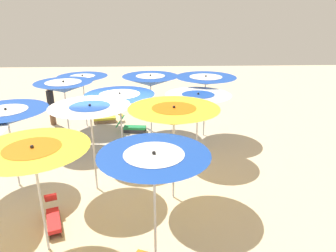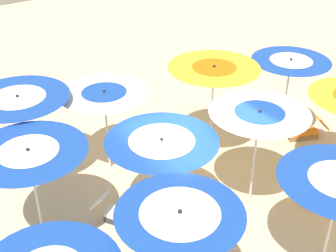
{
  "view_description": "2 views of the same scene",
  "coord_description": "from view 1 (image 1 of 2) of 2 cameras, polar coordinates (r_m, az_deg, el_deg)",
  "views": [
    {
      "loc": [
        1.2,
        -9.02,
        4.79
      ],
      "look_at": [
        1.57,
        -0.19,
        1.46
      ],
      "focal_mm": 33.71,
      "sensor_mm": 36.0,
      "label": 1
    },
    {
      "loc": [
        -6.23,
        5.0,
        7.07
      ],
      "look_at": [
        1.54,
        -0.33,
        1.4
      ],
      "focal_mm": 49.69,
      "sensor_mm": 36.0,
      "label": 2
    }
  ],
  "objects": [
    {
      "name": "beach_umbrella_6",
      "position": [
        10.3,
        -8.68,
        4.72
      ],
      "size": [
        2.25,
        2.25,
        2.26
      ],
      "color": "silver",
      "rests_on": "ground"
    },
    {
      "name": "beach_umbrella_5",
      "position": [
        8.37,
        -13.88,
        2.56
      ],
      "size": [
        2.1,
        2.1,
        2.49
      ],
      "color": "silver",
      "rests_on": "ground"
    },
    {
      "name": "beach_umbrella_3",
      "position": [
        12.06,
        6.83,
        8.15
      ],
      "size": [
        2.29,
        2.29,
        2.42
      ],
      "color": "silver",
      "rests_on": "ground"
    },
    {
      "name": "beach_umbrella_9",
      "position": [
        9.4,
        -27.13,
        1.46
      ],
      "size": [
        2.18,
        2.18,
        2.33
      ],
      "color": "silver",
      "rests_on": "ground"
    },
    {
      "name": "lounger_0",
      "position": [
        12.1,
        -21.16,
        -3.15
      ],
      "size": [
        1.06,
        1.11,
        0.56
      ],
      "rotation": [
        0.0,
        0.0,
        7.11
      ],
      "color": "olive",
      "rests_on": "ground"
    },
    {
      "name": "lounger_5",
      "position": [
        11.5,
        -4.64,
        -2.87
      ],
      "size": [
        1.2,
        0.95,
        0.65
      ],
      "rotation": [
        0.0,
        0.0,
        3.71
      ],
      "color": "#333338",
      "rests_on": "ground"
    },
    {
      "name": "beach_umbrella_1",
      "position": [
        7.69,
        1.07,
        1.77
      ],
      "size": [
        2.25,
        2.25,
        2.58
      ],
      "color": "silver",
      "rests_on": "ground"
    },
    {
      "name": "lounger_1",
      "position": [
        12.97,
        -6.48,
        -0.17
      ],
      "size": [
        1.24,
        0.47,
        0.67
      ],
      "rotation": [
        0.0,
        0.0,
        6.17
      ],
      "color": "#333338",
      "rests_on": "ground"
    },
    {
      "name": "lounger_3",
      "position": [
        8.12,
        -20.05,
        -15.22
      ],
      "size": [
        0.72,
        1.3,
        0.62
      ],
      "rotation": [
        0.0,
        0.0,
        5.06
      ],
      "color": "olive",
      "rests_on": "ground"
    },
    {
      "name": "beach_ball",
      "position": [
        11.03,
        -4.82,
        -4.42
      ],
      "size": [
        0.27,
        0.27,
        0.27
      ],
      "primitive_type": "sphere",
      "color": "white",
      "rests_on": "ground"
    },
    {
      "name": "beach_umbrella_0",
      "position": [
        5.72,
        -2.54,
        -6.58
      ],
      "size": [
        2.05,
        2.05,
        2.4
      ],
      "color": "silver",
      "rests_on": "ground"
    },
    {
      "name": "beach_umbrella_2",
      "position": [
        10.27,
        5.44,
        4.63
      ],
      "size": [
        2.15,
        2.15,
        2.24
      ],
      "color": "silver",
      "rests_on": "ground"
    },
    {
      "name": "beach_umbrella_10",
      "position": [
        11.63,
        -18.31,
        6.69
      ],
      "size": [
        2.0,
        2.0,
        2.43
      ],
      "color": "silver",
      "rests_on": "ground"
    },
    {
      "name": "lounger_2",
      "position": [
        14.24,
        -11.01,
        1.39
      ],
      "size": [
        1.34,
        0.58,
        0.51
      ],
      "rotation": [
        0.0,
        0.0,
        3.32
      ],
      "color": "olive",
      "rests_on": "ground"
    },
    {
      "name": "ground",
      "position": [
        10.29,
        -8.91,
        -7.5
      ],
      "size": [
        36.78,
        36.78,
        0.04
      ],
      "primitive_type": "cube",
      "color": "beige"
    },
    {
      "name": "beachgoer_0",
      "position": [
        14.4,
        -20.38,
        3.67
      ],
      "size": [
        0.3,
        0.3,
        1.73
      ],
      "rotation": [
        0.0,
        0.0,
        2.11
      ],
      "color": "brown",
      "rests_on": "ground"
    },
    {
      "name": "beach_umbrella_11",
      "position": [
        13.54,
        -15.17,
        8.07
      ],
      "size": [
        2.06,
        2.06,
        2.23
      ],
      "color": "silver",
      "rests_on": "ground"
    },
    {
      "name": "beach_umbrella_7",
      "position": [
        12.45,
        -3.18,
        8.14
      ],
      "size": [
        2.21,
        2.21,
        2.36
      ],
      "color": "silver",
      "rests_on": "ground"
    },
    {
      "name": "beach_umbrella_4",
      "position": [
        6.47,
        -23.11,
        -5.28
      ],
      "size": [
        2.14,
        2.14,
        2.41
      ],
      "color": "silver",
      "rests_on": "ground"
    }
  ]
}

